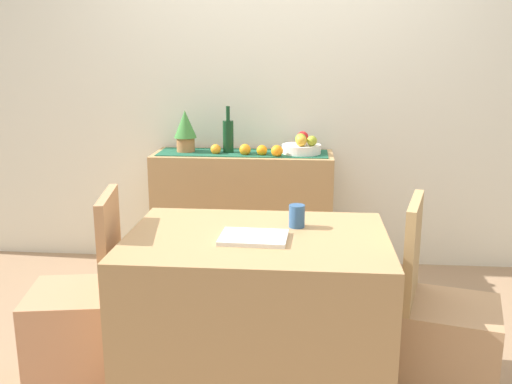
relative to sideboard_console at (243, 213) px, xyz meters
name	(u,v)px	position (x,y,z in m)	size (l,w,h in m)	color
ground_plane	(268,336)	(0.23, -0.92, -0.43)	(6.40, 6.40, 0.02)	#99795B
room_wall_rear	(280,74)	(0.23, 0.26, 0.93)	(6.40, 0.06, 2.70)	silver
sideboard_console	(243,213)	(0.00, 0.00, 0.00)	(1.20, 0.42, 0.84)	tan
table_runner	(243,153)	(0.00, 0.00, 0.42)	(1.13, 0.32, 0.01)	#1D583E
fruit_bowl	(301,149)	(0.39, 0.00, 0.45)	(0.26, 0.26, 0.06)	white
apple_right	(301,139)	(0.38, 0.00, 0.52)	(0.07, 0.07, 0.07)	#88AF2B
apple_front	(303,137)	(0.40, 0.07, 0.52)	(0.08, 0.08, 0.08)	red
apple_rear	(301,141)	(0.39, -0.07, 0.52)	(0.07, 0.07, 0.07)	gold
apple_upper	(312,141)	(0.46, -0.05, 0.52)	(0.07, 0.07, 0.07)	#9BAC2D
wine_bottle	(228,136)	(-0.10, 0.00, 0.54)	(0.07, 0.07, 0.31)	#11371C
potted_plant	(185,130)	(-0.39, 0.00, 0.57)	(0.15, 0.15, 0.28)	#AB6F41
orange_loose_far	(262,150)	(0.13, -0.08, 0.45)	(0.07, 0.07, 0.07)	orange
orange_loose_mid	(245,150)	(0.02, -0.08, 0.46)	(0.08, 0.08, 0.08)	orange
orange_loose_end	(277,151)	(0.23, -0.12, 0.46)	(0.08, 0.08, 0.08)	orange
orange_loose_near_bowl	(216,149)	(-0.18, -0.06, 0.45)	(0.07, 0.07, 0.07)	orange
dining_table	(257,314)	(0.22, -1.44, -0.05)	(1.13, 0.79, 0.74)	tan
open_book	(254,237)	(0.21, -1.50, 0.33)	(0.28, 0.21, 0.02)	white
coffee_cup	(297,216)	(0.39, -1.31, 0.37)	(0.07, 0.07, 0.10)	#2D5587
chair_near_window	(79,328)	(-0.61, -1.44, -0.15)	(0.46, 0.46, 0.90)	tan
chair_by_corner	(445,343)	(1.05, -1.44, -0.15)	(0.49, 0.49, 0.90)	tan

